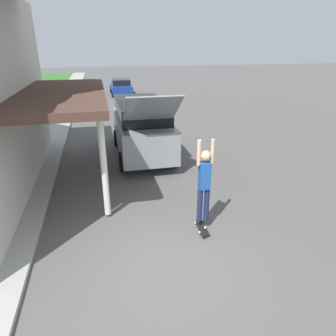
{
  "coord_description": "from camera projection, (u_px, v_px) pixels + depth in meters",
  "views": [
    {
      "loc": [
        -1.05,
        -4.88,
        4.23
      ],
      "look_at": [
        0.69,
        2.65,
        1.03
      ],
      "focal_mm": 32.0,
      "sensor_mm": 36.0,
      "label": 1
    }
  ],
  "objects": [
    {
      "name": "skateboard",
      "position": [
        201.0,
        227.0,
        7.32
      ],
      "size": [
        0.27,
        0.82,
        0.28
      ],
      "color": "black",
      "rests_on": "ground_plane"
    },
    {
      "name": "car_down_street",
      "position": [
        121.0,
        87.0,
        26.97
      ],
      "size": [
        1.87,
        4.17,
        1.36
      ],
      "color": "navy",
      "rests_on": "ground_plane"
    },
    {
      "name": "skateboarder",
      "position": [
        204.0,
        180.0,
        6.92
      ],
      "size": [
        0.41,
        0.24,
        2.04
      ],
      "color": "#192347",
      "rests_on": "ground_plane"
    },
    {
      "name": "sidewalk",
      "position": [
        33.0,
        169.0,
        10.87
      ],
      "size": [
        1.8,
        80.0,
        0.1
      ],
      "color": "#9E9E99",
      "rests_on": "ground_plane"
    },
    {
      "name": "ground_plane",
      "position": [
        164.0,
        264.0,
        6.24
      ],
      "size": [
        120.0,
        120.0,
        0.0
      ],
      "primitive_type": "plane",
      "color": "#54514F"
    },
    {
      "name": "suv_parked",
      "position": [
        142.0,
        127.0,
        11.91
      ],
      "size": [
        2.09,
        5.58,
        2.89
      ],
      "color": "gray",
      "rests_on": "ground_plane"
    }
  ]
}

